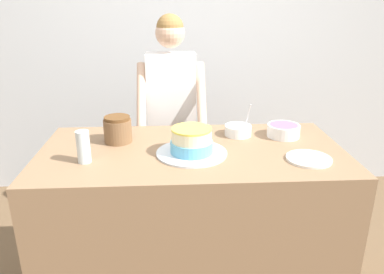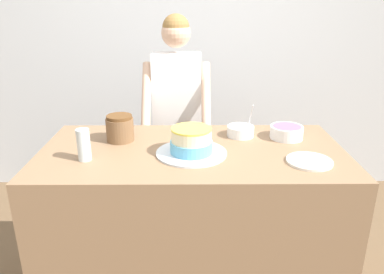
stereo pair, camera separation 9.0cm
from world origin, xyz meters
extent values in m
cube|color=silver|center=(0.00, 1.87, 1.30)|extent=(10.00, 0.05, 2.60)
cube|color=#8C6B4C|center=(0.00, 0.39, 0.47)|extent=(1.57, 0.78, 0.94)
cylinder|color=#2D2D38|center=(-0.17, 1.09, 0.38)|extent=(0.10, 0.10, 0.76)
cylinder|color=#2D2D38|center=(-0.03, 1.09, 0.38)|extent=(0.10, 0.10, 0.76)
cube|color=white|center=(-0.10, 1.09, 1.05)|extent=(0.33, 0.18, 0.57)
cylinder|color=beige|center=(-0.29, 0.93, 1.04)|extent=(0.06, 0.36, 0.48)
cylinder|color=beige|center=(0.09, 0.93, 1.04)|extent=(0.06, 0.36, 0.48)
sphere|color=beige|center=(-0.10, 1.09, 1.46)|extent=(0.19, 0.19, 0.19)
sphere|color=olive|center=(-0.10, 1.09, 1.49)|extent=(0.18, 0.18, 0.18)
cylinder|color=silver|center=(-0.01, 0.33, 0.94)|extent=(0.36, 0.36, 0.01)
cylinder|color=#60B7E0|center=(-0.01, 0.33, 0.98)|extent=(0.21, 0.21, 0.06)
cylinder|color=#F4EABC|center=(-0.01, 0.33, 1.03)|extent=(0.20, 0.20, 0.06)
cylinder|color=#F2DB4C|center=(-0.01, 0.33, 1.07)|extent=(0.20, 0.20, 0.01)
cylinder|color=white|center=(0.27, 0.59, 0.97)|extent=(0.15, 0.15, 0.06)
cylinder|color=white|center=(0.27, 0.59, 0.99)|extent=(0.13, 0.13, 0.01)
cylinder|color=silver|center=(0.33, 0.60, 1.04)|extent=(0.02, 0.08, 0.18)
cylinder|color=white|center=(0.52, 0.55, 0.97)|extent=(0.18, 0.18, 0.07)
cylinder|color=#9E66B7|center=(0.52, 0.55, 1.00)|extent=(0.16, 0.16, 0.01)
cylinder|color=silver|center=(-0.52, 0.26, 1.01)|extent=(0.06, 0.06, 0.16)
cylinder|color=white|center=(0.56, 0.22, 0.94)|extent=(0.22, 0.22, 0.01)
cylinder|color=brown|center=(-0.39, 0.52, 1.00)|extent=(0.15, 0.15, 0.13)
cylinder|color=brown|center=(-0.39, 0.52, 1.07)|extent=(0.14, 0.14, 0.02)
camera|label=1|loc=(-0.10, -1.40, 1.67)|focal=35.00mm
camera|label=2|loc=(-0.01, -1.40, 1.67)|focal=35.00mm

